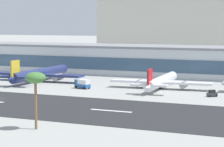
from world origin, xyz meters
TOP-DOWN VIEW (x-y plane):
  - ground_plane at (0.00, 0.00)m, footprint 1400.00×1400.00m
  - runway_centreline_dash_5 at (40.19, -5.86)m, footprint 12.00×1.20m
  - terminal_building at (11.89, 87.88)m, footprint 172.06×28.50m
  - distant_hotel_block at (3.74, 199.43)m, footprint 115.71×39.10m
  - airliner_gold_tail_gate_1 at (-14.30, 43.75)m, footprint 37.73×46.95m
  - airliner_red_tail_gate_2 at (37.96, 42.08)m, footprint 37.14×40.83m
  - service_box_truck_0 at (11.72, 32.28)m, footprint 6.45×4.16m
  - service_baggage_tug_2 at (58.97, 31.23)m, footprint 3.46×3.31m
  - palm_tree_1 at (34.41, -33.69)m, footprint 4.63×4.63m

SIDE VIEW (x-z plane):
  - ground_plane at x=0.00m, z-range 0.00..0.00m
  - runway_centreline_dash_5 at x=40.19m, z-range 0.08..0.09m
  - service_baggage_tug_2 at x=58.97m, z-range -0.05..2.15m
  - service_box_truck_0 at x=11.72m, z-range 0.16..3.41m
  - airliner_red_tail_gate_2 at x=37.96m, z-range -1.55..6.97m
  - airliner_gold_tail_gate_1 at x=-14.30m, z-range -1.78..8.02m
  - terminal_building at x=11.89m, z-range 0.00..13.28m
  - palm_tree_1 at x=34.41m, z-range 4.74..17.53m
  - distant_hotel_block at x=3.74m, z-range 0.00..46.90m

